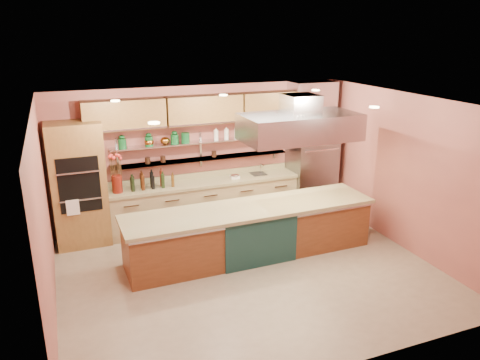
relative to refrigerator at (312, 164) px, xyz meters
name	(u,v)px	position (x,y,z in m)	size (l,w,h in m)	color
floor	(249,273)	(-2.35, -2.14, -1.06)	(6.00, 5.00, 0.02)	gray
ceiling	(251,103)	(-2.35, -2.14, 1.75)	(6.00, 5.00, 0.02)	black
wall_back	(203,155)	(-2.35, 0.36, 0.35)	(6.00, 0.04, 2.80)	#A75A4F
wall_front	(338,264)	(-2.35, -4.64, 0.35)	(6.00, 0.04, 2.80)	#A75A4F
wall_left	(44,220)	(-5.35, -2.14, 0.35)	(0.04, 5.00, 2.80)	#A75A4F
wall_right	(405,172)	(0.65, -2.14, 0.35)	(0.04, 5.00, 2.80)	#A75A4F
oven_stack	(79,185)	(-4.80, 0.04, 0.10)	(0.95, 0.64, 2.30)	olive
refrigerator	(312,164)	(0.00, 0.00, 0.00)	(0.95, 0.72, 2.10)	gray
back_counter	(206,203)	(-2.40, 0.06, -0.58)	(3.84, 0.64, 0.93)	#9D865E
wall_shelf_lower	(202,159)	(-2.40, 0.23, 0.30)	(3.60, 0.26, 0.03)	#BABCC2
wall_shelf_upper	(202,142)	(-2.40, 0.23, 0.65)	(3.60, 0.26, 0.03)	#BABCC2
upper_cabinets	(204,110)	(-2.35, 0.18, 1.30)	(4.60, 0.36, 0.55)	olive
range_hood	(300,127)	(-1.19, -1.55, 1.20)	(2.00, 1.00, 0.45)	#BABCC2
ceiling_downlights	(246,103)	(-2.35, -1.94, 1.72)	(4.00, 2.80, 0.02)	#FFE5A5
island	(251,231)	(-2.09, -1.55, -0.60)	(4.35, 0.95, 0.91)	brown
flower_vase	(117,184)	(-4.13, 0.01, 0.05)	(0.19, 0.19, 0.34)	#5C150D
oil_bottle_cluster	(152,181)	(-3.47, 0.01, 0.02)	(0.88, 0.25, 0.28)	black
kitchen_scale	(235,176)	(-1.78, 0.01, -0.07)	(0.18, 0.13, 0.10)	white
bar_faucet	(261,169)	(-1.16, 0.11, -0.01)	(0.03, 0.03, 0.22)	silver
copper_kettle	(165,141)	(-3.14, 0.23, 0.74)	(0.18, 0.18, 0.15)	#BA722B
green_canister	(185,138)	(-2.73, 0.23, 0.76)	(0.16, 0.16, 0.19)	#114F23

